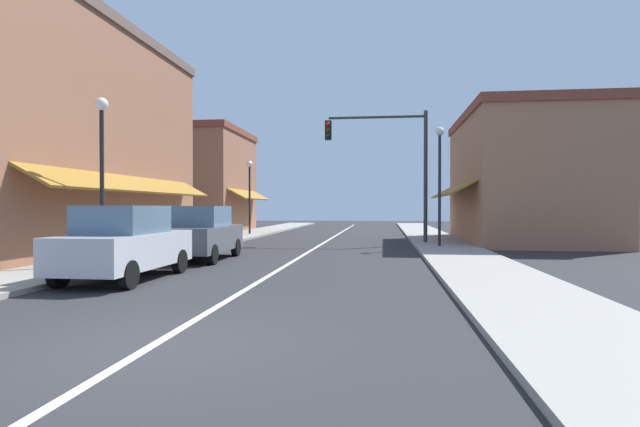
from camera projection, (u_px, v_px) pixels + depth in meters
ground_plane at (323, 244)px, 24.19m from camera, size 80.00×80.00×0.00m
sidewalk_left at (211, 241)px, 24.87m from camera, size 2.60×56.00×0.12m
sidewalk_right at (441, 243)px, 23.51m from camera, size 2.60×56.00×0.12m
lane_center_stripe at (323, 244)px, 24.19m from camera, size 0.14×52.00×0.01m
storefront_left_block at (65, 137)px, 19.31m from camera, size 5.97×14.20×8.80m
storefront_right_block at (524, 178)px, 24.93m from camera, size 7.18×10.20×6.32m
storefront_far_left at (203, 181)px, 35.24m from camera, size 6.75×8.20×7.06m
parked_car_nearest_left at (125, 243)px, 12.10m from camera, size 1.78×4.10×1.77m
parked_car_second_left at (201, 233)px, 16.69m from camera, size 1.87×4.15×1.77m
traffic_signal_mast_arm at (392, 155)px, 23.61m from camera, size 4.74×0.50×6.18m
street_lamp_left_near at (102, 154)px, 14.17m from camera, size 0.36×0.36×4.78m
street_lamp_right_mid at (440, 167)px, 21.18m from camera, size 0.36×0.36×5.07m
street_lamp_left_far at (250, 185)px, 30.77m from camera, size 0.36×0.36×4.53m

